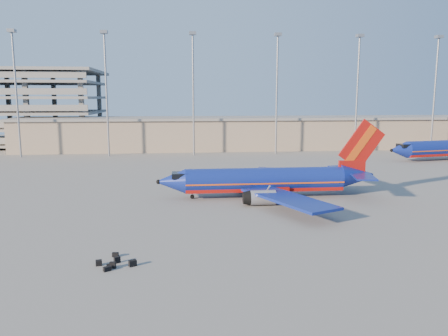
{
  "coord_description": "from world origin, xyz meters",
  "views": [
    {
      "loc": [
        -8.19,
        -58.29,
        13.83
      ],
      "look_at": [
        -2.19,
        1.57,
        4.0
      ],
      "focal_mm": 35.0,
      "sensor_mm": 36.0,
      "label": 1
    }
  ],
  "objects": [
    {
      "name": "luggage_pile",
      "position": [
        -13.78,
        -23.16,
        0.23
      ],
      "size": [
        3.46,
        3.66,
        0.53
      ],
      "color": "black",
      "rests_on": "ground"
    },
    {
      "name": "terminal_building",
      "position": [
        10.0,
        58.0,
        4.32
      ],
      "size": [
        122.0,
        16.0,
        8.5
      ],
      "color": "gray",
      "rests_on": "ground"
    },
    {
      "name": "light_mast_row",
      "position": [
        5.0,
        46.0,
        17.55
      ],
      "size": [
        101.6,
        1.6,
        28.65
      ],
      "color": "gray",
      "rests_on": "ground"
    },
    {
      "name": "aircraft_main",
      "position": [
        4.06,
        0.33,
        2.31
      ],
      "size": [
        31.87,
        30.71,
        10.8
      ],
      "rotation": [
        0.0,
        0.0,
        0.0
      ],
      "color": "navy",
      "rests_on": "ground"
    },
    {
      "name": "ground",
      "position": [
        0.0,
        0.0,
        0.0
      ],
      "size": [
        220.0,
        220.0,
        0.0
      ],
      "primitive_type": "plane",
      "color": "slate",
      "rests_on": "ground"
    }
  ]
}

